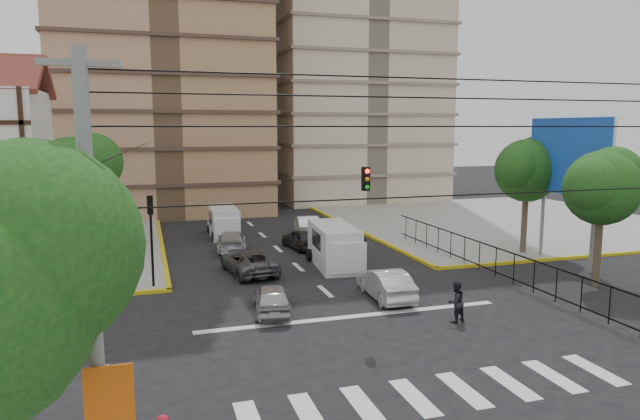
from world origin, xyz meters
name	(u,v)px	position (x,y,z in m)	size (l,w,h in m)	color
ground	(364,326)	(0.00, 0.00, 0.00)	(160.00, 160.00, 0.00)	black
sidewalk_ne	(500,221)	(20.00, 20.00, 0.07)	(26.00, 26.00, 0.15)	gray
crosswalk_stripes	(439,393)	(0.00, -6.00, 0.01)	(12.00, 2.40, 0.01)	silver
stop_line	(353,316)	(0.00, 1.20, 0.01)	(13.00, 0.40, 0.01)	silver
park_fence	(495,279)	(9.00, 4.50, 0.00)	(0.10, 22.50, 1.66)	black
billboard	(569,159)	(14.45, 6.00, 6.00)	(0.36, 6.20, 8.10)	slate
tree_park_a	(603,184)	(13.08, 2.01, 5.01)	(4.41, 3.60, 6.83)	#473828
tree_park_c	(528,167)	(14.09, 9.01, 5.34)	(4.65, 3.80, 7.25)	#473828
tree_tudor	(74,171)	(-11.90, 16.01, 5.22)	(5.39, 4.40, 7.43)	#473828
traffic_light_nw	(151,226)	(-7.80, 7.80, 3.11)	(0.28, 0.22, 4.40)	black
traffic_light_hanging	(388,181)	(0.00, -2.04, 5.90)	(18.00, 9.12, 0.92)	black
utility_pole_sw	(93,289)	(-9.00, -9.00, 4.77)	(1.40, 0.28, 9.00)	slate
district_sign	(110,411)	(-8.80, -9.24, 2.45)	(0.90, 0.12, 3.20)	slate
van_right_lane	(335,247)	(1.97, 9.35, 1.13)	(2.48, 5.32, 2.32)	silver
van_left_lane	(224,223)	(-2.76, 20.03, 1.01)	(1.98, 4.65, 2.09)	silver
car_silver_front_left	(272,298)	(-3.10, 2.64, 0.63)	(1.48, 3.67, 1.25)	#A7A6AB
car_white_front_right	(386,284)	(2.29, 3.14, 0.69)	(1.46, 4.19, 1.38)	silver
car_grey_mid_left	(249,262)	(-2.89, 9.38, 0.65)	(2.16, 4.69, 1.30)	#54575C
car_silver_rear_left	(232,241)	(-2.91, 15.36, 0.63)	(1.76, 4.33, 1.26)	#B7B7BC
car_darkgrey_mid_right	(301,239)	(1.44, 14.54, 0.64)	(1.52, 3.78, 1.29)	#232426
car_white_rear_right	(307,225)	(3.09, 19.07, 0.71)	(1.49, 4.29, 1.41)	white
pedestrian_crosswalk	(456,302)	(3.66, -0.63, 0.84)	(0.81, 0.63, 1.67)	black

